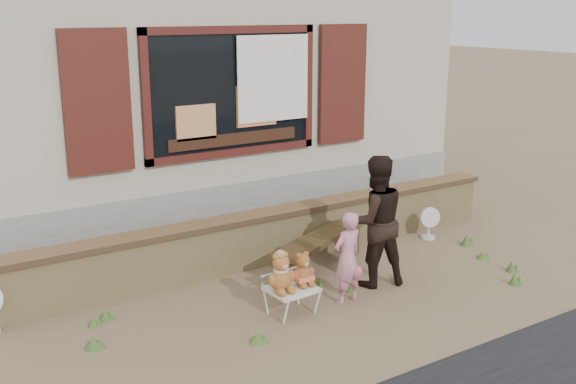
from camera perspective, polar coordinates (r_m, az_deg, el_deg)
ground at (r=7.87m, az=2.38°, el=-8.01°), size 80.00×80.00×0.00m
shopfront at (r=11.26m, az=-10.90°, el=9.34°), size 8.04×5.13×4.00m
brick_wall at (r=8.53m, az=-1.45°, el=-3.67°), size 7.10×0.36×0.67m
bench at (r=8.27m, az=2.69°, el=-4.52°), size 1.66×1.02×0.43m
folding_chair at (r=7.12m, az=0.29°, el=-8.29°), size 0.50×0.45×0.30m
teddy_bear_left at (r=6.95m, az=-0.64°, el=-6.73°), size 0.33×0.29×0.43m
teddy_bear_right at (r=7.11m, az=1.21°, el=-6.45°), size 0.28×0.25×0.37m
child at (r=7.32m, az=5.04°, el=-5.57°), size 0.41×0.30×1.03m
adult at (r=7.76m, az=7.36°, el=-2.44°), size 0.87×0.75×1.53m
fan_right at (r=9.58m, az=11.83°, el=-2.56°), size 0.30×0.19×0.46m
grass_tufts at (r=7.69m, az=4.04°, el=-8.14°), size 5.31×1.81×0.15m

